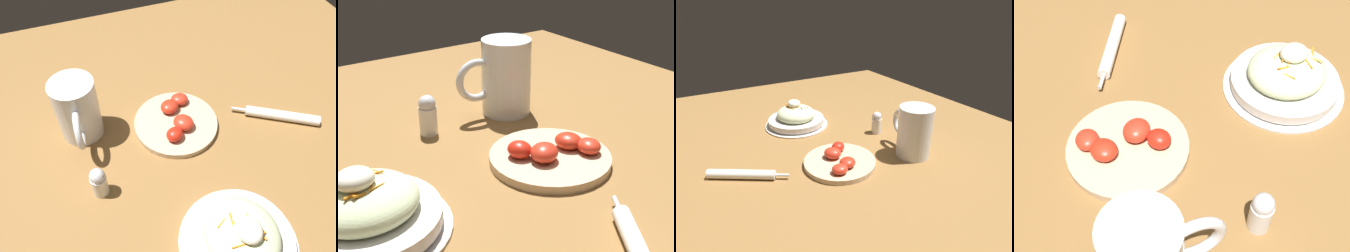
{
  "view_description": "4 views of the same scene",
  "coord_description": "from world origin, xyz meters",
  "views": [
    {
      "loc": [
        0.32,
        -0.21,
        0.61
      ],
      "look_at": [
        -0.1,
        -0.05,
        0.08
      ],
      "focal_mm": 35.12,
      "sensor_mm": 36.0,
      "label": 1
    },
    {
      "loc": [
        0.3,
        0.52,
        0.4
      ],
      "look_at": [
        -0.1,
        -0.05,
        0.07
      ],
      "focal_mm": 51.88,
      "sensor_mm": 36.0,
      "label": 2
    },
    {
      "loc": [
        -0.76,
        0.33,
        0.44
      ],
      "look_at": [
        -0.1,
        -0.06,
        0.08
      ],
      "focal_mm": 30.74,
      "sensor_mm": 36.0,
      "label": 3
    },
    {
      "loc": [
        -0.28,
        -0.44,
        0.58
      ],
      "look_at": [
        -0.08,
        -0.05,
        0.06
      ],
      "focal_mm": 46.47,
      "sensor_mm": 36.0,
      "label": 4
    }
  ],
  "objects": [
    {
      "name": "tomato_plate",
      "position": [
        -0.16,
        -0.01,
        0.01
      ],
      "size": [
        0.2,
        0.2,
        0.04
      ],
      "color": "#D1B28E",
      "rests_on": "ground_plane"
    },
    {
      "name": "salad_plate",
      "position": [
        0.15,
        -0.01,
        0.03
      ],
      "size": [
        0.22,
        0.22,
        0.1
      ],
      "color": "silver",
      "rests_on": "ground_plane"
    },
    {
      "name": "beer_mug",
      "position": [
        -0.22,
        -0.23,
        0.07
      ],
      "size": [
        0.16,
        0.1,
        0.15
      ],
      "color": "white",
      "rests_on": "ground_plane"
    },
    {
      "name": "salt_shaker",
      "position": [
        -0.05,
        -0.22,
        0.04
      ],
      "size": [
        0.03,
        0.03,
        0.08
      ],
      "color": "white",
      "rests_on": "ground_plane"
    },
    {
      "name": "ground_plane",
      "position": [
        0.0,
        0.0,
        0.0
      ],
      "size": [
        1.43,
        1.43,
        0.0
      ],
      "primitive_type": "plane",
      "color": "olive"
    }
  ]
}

